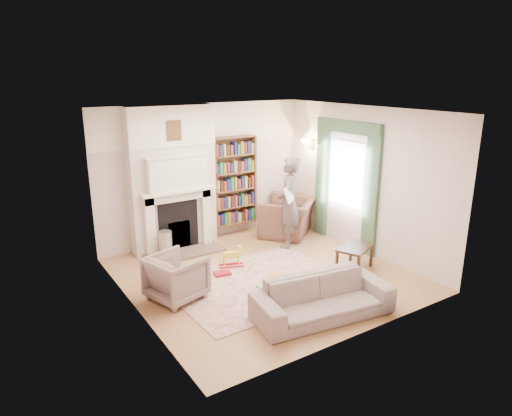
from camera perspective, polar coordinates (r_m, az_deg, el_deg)
floor at (r=8.00m, az=0.98°, el=-8.35°), size 4.50×4.50×0.00m
ceiling at (r=7.28m, az=1.09°, el=12.07°), size 4.50×4.50×0.00m
wall_back at (r=9.42m, az=-6.63°, el=4.37°), size 4.50×0.00×4.50m
wall_front at (r=5.87m, az=13.36°, el=-3.50°), size 4.50×0.00×4.50m
wall_left at (r=6.59m, az=-15.46°, el=-1.46°), size 0.00×4.50×4.50m
wall_right at (r=8.93m, az=13.13°, el=3.38°), size 0.00×4.50×4.50m
fireplace at (r=8.94m, az=-10.36°, el=3.47°), size 1.70×0.58×2.80m
bookcase at (r=9.66m, az=-2.78°, el=3.40°), size 1.00×0.24×1.85m
window at (r=9.19m, az=11.31°, el=4.17°), size 0.02×0.90×1.30m
curtain_left at (r=8.75m, az=14.22°, el=1.68°), size 0.07×0.32×2.40m
curtain_right at (r=9.72m, az=8.23°, el=3.49°), size 0.07×0.32×2.40m
pelmet at (r=9.01m, az=11.43°, el=9.93°), size 0.09×1.70×0.24m
wall_sconce at (r=9.78m, az=6.09°, el=7.82°), size 0.20×0.24×0.24m
rug at (r=7.70m, az=0.24°, el=-9.36°), size 2.89×2.25×0.01m
armchair_reading at (r=9.85m, az=4.06°, el=-1.09°), size 1.60×1.57×0.78m
armchair_left at (r=7.18m, az=-9.91°, el=-8.52°), size 0.97×0.95×0.71m
sofa at (r=6.69m, az=8.36°, el=-11.03°), size 2.10×1.07×0.59m
man_reading at (r=8.98m, az=4.11°, el=0.64°), size 0.79×0.76×1.83m
newspaper at (r=8.68m, az=4.14°, el=1.73°), size 0.41×0.38×0.29m
coffee_table at (r=8.28m, az=12.20°, el=-6.16°), size 0.82×0.70×0.45m
paraffin_heater at (r=8.71m, az=-11.21°, el=-4.59°), size 0.26×0.26×0.55m
rocking_horse at (r=8.24m, az=-3.11°, el=-6.12°), size 0.48×0.32×0.39m
board_game at (r=7.55m, az=2.07°, el=-9.75°), size 0.46×0.46×0.03m
game_box_lid at (r=7.99m, az=-4.23°, el=-8.15°), size 0.31×0.23×0.05m
comic_annuals at (r=7.79m, az=4.27°, el=-8.96°), size 0.82×0.70×0.02m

